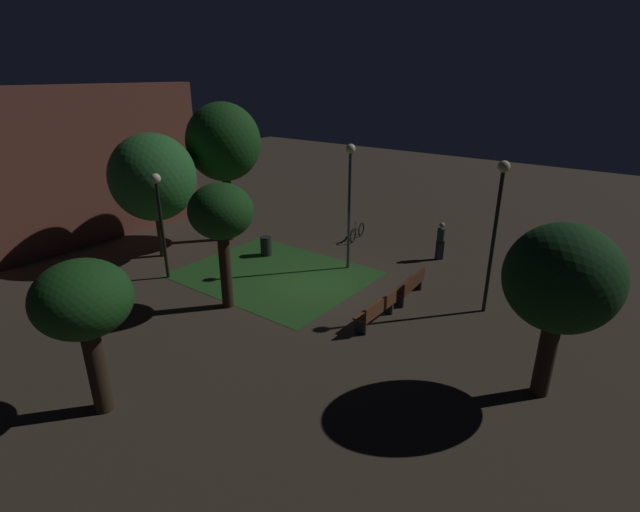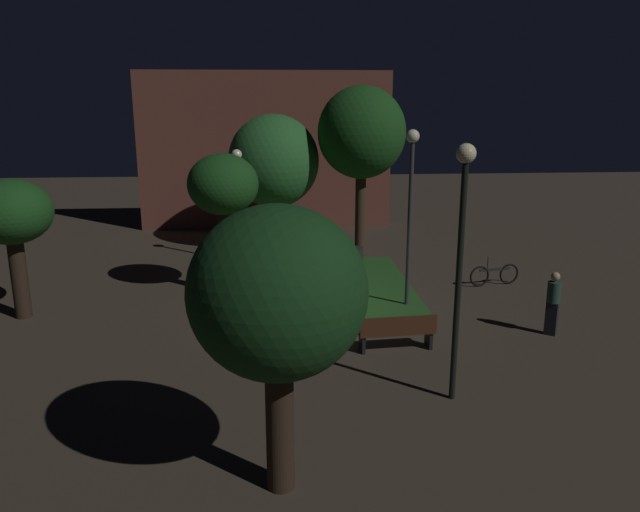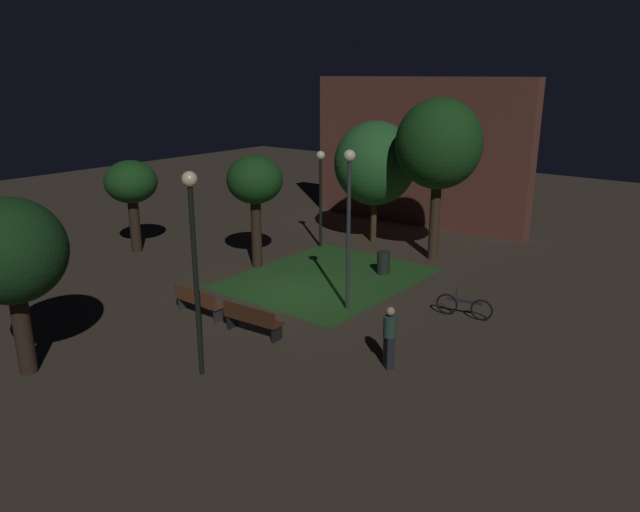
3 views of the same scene
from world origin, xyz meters
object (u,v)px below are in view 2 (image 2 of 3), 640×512
tree_lawn_side (362,134)px  lamp_post_plaza_east (461,233)px  bench_front_left (397,331)px  tree_tall_center (278,296)px  trash_bin (356,259)px  bench_near_trees (301,334)px  tree_near_wall (223,188)px  tree_back_left (11,215)px  bicycle (494,275)px  pedestrian (553,302)px  lamp_post_plaza_west (238,185)px  lamp_post_near_wall (411,189)px  tree_back_right (274,161)px

tree_lawn_side → lamp_post_plaza_east: (0.12, -11.95, -1.11)m
bench_front_left → tree_tall_center: 6.20m
trash_bin → bench_near_trees: bearing=-108.0°
tree_near_wall → tree_back_left: 5.55m
bicycle → pedestrian: pedestrian is taller
tree_lawn_side → trash_bin: size_ratio=7.45×
lamp_post_plaza_west → bicycle: lamp_post_plaza_west is taller
tree_lawn_side → lamp_post_plaza_east: 12.00m
bench_front_left → tree_back_left: (-9.52, 3.01, 2.29)m
tree_near_wall → lamp_post_plaza_east: 8.47m
tree_back_left → lamp_post_near_wall: lamp_post_near_wall is taller
tree_near_wall → pedestrian: 9.39m
bench_front_left → tree_back_right: bearing=104.9°
tree_tall_center → lamp_post_plaza_west: tree_tall_center is taller
trash_bin → tree_tall_center: bearing=-103.2°
tree_lawn_side → lamp_post_plaza_east: tree_lawn_side is taller
tree_lawn_side → trash_bin: bearing=-100.5°
tree_back_right → lamp_post_plaza_east: size_ratio=1.04×
bicycle → pedestrian: bearing=-90.8°
tree_near_wall → pedestrian: size_ratio=2.60×
bench_near_trees → lamp_post_plaza_east: 4.67m
tree_back_right → tree_lawn_side: 3.47m
tree_back_right → tree_tall_center: bearing=-90.1°
bench_near_trees → tree_tall_center: tree_tall_center is taller
tree_back_right → lamp_post_near_wall: bearing=-62.4°
tree_tall_center → lamp_post_plaza_east: (3.38, 2.55, 0.28)m
bench_front_left → bench_near_trees: bearing=-180.0°
bench_near_trees → lamp_post_near_wall: size_ratio=0.37×
bench_front_left → tree_near_wall: 6.79m
bench_front_left → bicycle: size_ratio=1.09×
tree_near_wall → tree_back_right: size_ratio=0.82×
tree_near_wall → tree_back_left: (-5.30, -1.57, -0.43)m
bench_near_trees → tree_back_left: 8.22m
tree_tall_center → pedestrian: tree_tall_center is taller
trash_bin → pedestrian: 7.31m
bench_front_left → tree_lawn_side: bearing=87.0°
bench_near_trees → lamp_post_plaza_west: size_ratio=0.45×
tree_tall_center → tree_lawn_side: 14.92m
lamp_post_near_wall → pedestrian: size_ratio=3.04×
lamp_post_near_wall → lamp_post_plaza_west: bearing=135.0°
tree_back_right → tree_lawn_side: bearing=-11.8°
lamp_post_plaza_east → lamp_post_near_wall: 5.61m
trash_bin → lamp_post_plaza_east: bearing=-86.0°
bench_near_trees → tree_near_wall: (-1.99, 4.58, 2.72)m
pedestrian → tree_lawn_side: bearing=111.6°
tree_lawn_side → pedestrian: 10.19m
tree_near_wall → tree_back_left: tree_near_wall is taller
tree_back_left → trash_bin: size_ratio=4.49×
tree_tall_center → tree_back_right: bearing=89.9°
bench_near_trees → lamp_post_near_wall: (3.16, 3.21, 2.81)m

